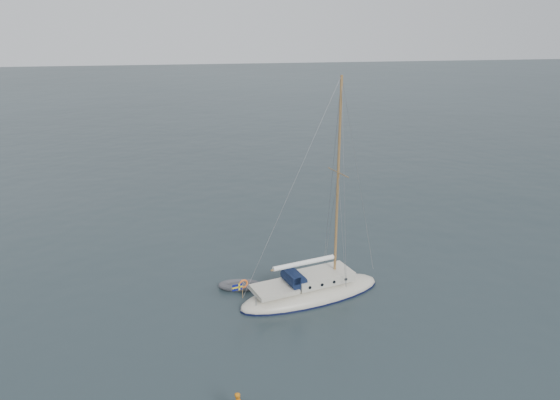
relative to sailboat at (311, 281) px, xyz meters
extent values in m
plane|color=black|center=(1.13, 1.39, -0.99)|extent=(300.00, 300.00, 0.00)
ellipsoid|color=beige|center=(0.00, 0.00, -0.84)|extent=(8.69, 2.70, 1.45)
cube|color=beige|center=(0.67, 0.00, 0.15)|extent=(3.47, 1.83, 0.53)
cube|color=beige|center=(-2.32, 0.00, 0.00)|extent=(2.32, 1.83, 0.24)
cylinder|color=#0E1833|center=(-1.11, 0.00, 0.42)|extent=(0.93, 1.59, 0.93)
cube|color=#0E1833|center=(-1.31, 0.00, 0.61)|extent=(0.43, 1.59, 0.39)
cylinder|color=olive|center=(1.54, 0.00, 5.67)|extent=(0.14, 0.14, 11.58)
cylinder|color=olive|center=(1.54, 0.00, 6.25)|extent=(0.05, 2.12, 0.05)
cylinder|color=olive|center=(-0.49, 0.00, 1.19)|extent=(4.05, 0.10, 0.10)
cylinder|color=white|center=(-0.49, 0.00, 1.23)|extent=(3.77, 0.27, 0.27)
cylinder|color=gray|center=(-3.86, 0.00, 0.41)|extent=(0.04, 2.12, 0.04)
torus|color=orange|center=(-3.91, 0.58, 0.41)|extent=(0.52, 0.10, 0.52)
cylinder|color=olive|center=(-4.20, 0.00, 0.32)|extent=(0.03, 0.03, 0.87)
cube|color=#0B125F|center=(-4.49, 0.00, 0.61)|extent=(0.58, 0.02, 0.37)
cube|color=yellow|center=(-4.49, 0.00, 0.61)|extent=(0.60, 0.03, 0.09)
cube|color=yellow|center=(-4.38, 0.00, 0.61)|extent=(0.09, 0.03, 0.39)
cylinder|color=black|center=(-0.58, 0.93, 0.15)|extent=(0.17, 0.06, 0.17)
cylinder|color=black|center=(-0.58, -0.93, 0.15)|extent=(0.17, 0.06, 0.17)
cylinder|color=black|center=(0.19, 0.93, 0.15)|extent=(0.17, 0.06, 0.17)
cylinder|color=black|center=(0.19, -0.93, 0.15)|extent=(0.17, 0.06, 0.17)
cylinder|color=black|center=(0.96, 0.93, 0.15)|extent=(0.17, 0.06, 0.17)
cylinder|color=black|center=(0.96, -0.93, 0.15)|extent=(0.17, 0.06, 0.17)
cylinder|color=black|center=(1.73, 0.93, 0.15)|extent=(0.17, 0.06, 0.17)
cylinder|color=black|center=(1.73, -0.93, 0.15)|extent=(0.17, 0.06, 0.17)
cube|color=#434448|center=(-3.95, 1.67, -0.88)|extent=(1.57, 0.65, 0.09)
camera|label=1|loc=(-6.22, -27.27, 14.51)|focal=35.00mm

